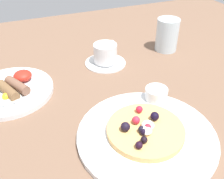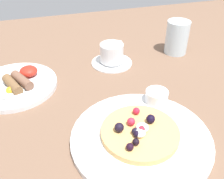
{
  "view_description": "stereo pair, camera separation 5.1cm",
  "coord_description": "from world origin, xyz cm",
  "px_view_note": "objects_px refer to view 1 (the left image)",
  "views": [
    {
      "loc": [
        -14.23,
        -46.03,
        39.69
      ],
      "look_at": [
        4.99,
        0.65,
        4.0
      ],
      "focal_mm": 40.82,
      "sensor_mm": 36.0,
      "label": 1
    },
    {
      "loc": [
        -9.45,
        -47.72,
        39.69
      ],
      "look_at": [
        4.99,
        0.65,
        4.0
      ],
      "focal_mm": 40.82,
      "sensor_mm": 36.0,
      "label": 2
    }
  ],
  "objects_px": {
    "breakfast_plate": "(10,91)",
    "coffee_cup": "(105,52)",
    "syrup_ramekin": "(156,94)",
    "coffee_saucer": "(105,62)",
    "pancake_plate": "(146,135)",
    "water_glass": "(167,35)"
  },
  "relations": [
    {
      "from": "pancake_plate",
      "to": "coffee_saucer",
      "type": "distance_m",
      "value": 0.33
    },
    {
      "from": "breakfast_plate",
      "to": "water_glass",
      "type": "xyz_separation_m",
      "value": [
        0.52,
        0.07,
        0.05
      ]
    },
    {
      "from": "syrup_ramekin",
      "to": "water_glass",
      "type": "bearing_deg",
      "value": 53.31
    },
    {
      "from": "breakfast_plate",
      "to": "water_glass",
      "type": "distance_m",
      "value": 0.53
    },
    {
      "from": "coffee_cup",
      "to": "water_glass",
      "type": "distance_m",
      "value": 0.23
    },
    {
      "from": "syrup_ramekin",
      "to": "coffee_saucer",
      "type": "height_order",
      "value": "syrup_ramekin"
    },
    {
      "from": "syrup_ramekin",
      "to": "breakfast_plate",
      "type": "xyz_separation_m",
      "value": [
        -0.34,
        0.18,
        -0.02
      ]
    },
    {
      "from": "pancake_plate",
      "to": "syrup_ramekin",
      "type": "relative_size",
      "value": 5.35
    },
    {
      "from": "pancake_plate",
      "to": "syrup_ramekin",
      "type": "distance_m",
      "value": 0.13
    },
    {
      "from": "pancake_plate",
      "to": "water_glass",
      "type": "bearing_deg",
      "value": 52.67
    },
    {
      "from": "pancake_plate",
      "to": "breakfast_plate",
      "type": "bearing_deg",
      "value": 132.56
    },
    {
      "from": "syrup_ramekin",
      "to": "coffee_saucer",
      "type": "relative_size",
      "value": 0.43
    },
    {
      "from": "coffee_saucer",
      "to": "syrup_ramekin",
      "type": "bearing_deg",
      "value": -79.19
    },
    {
      "from": "coffee_saucer",
      "to": "water_glass",
      "type": "relative_size",
      "value": 1.18
    },
    {
      "from": "breakfast_plate",
      "to": "coffee_saucer",
      "type": "distance_m",
      "value": 0.3
    },
    {
      "from": "coffee_cup",
      "to": "water_glass",
      "type": "height_order",
      "value": "water_glass"
    },
    {
      "from": "breakfast_plate",
      "to": "coffee_cup",
      "type": "xyz_separation_m",
      "value": [
        0.29,
        0.05,
        0.03
      ]
    },
    {
      "from": "pancake_plate",
      "to": "water_glass",
      "type": "relative_size",
      "value": 2.72
    },
    {
      "from": "pancake_plate",
      "to": "coffee_saucer",
      "type": "relative_size",
      "value": 2.31
    },
    {
      "from": "syrup_ramekin",
      "to": "breakfast_plate",
      "type": "bearing_deg",
      "value": 151.7
    },
    {
      "from": "breakfast_plate",
      "to": "syrup_ramekin",
      "type": "bearing_deg",
      "value": -28.3
    },
    {
      "from": "coffee_cup",
      "to": "breakfast_plate",
      "type": "bearing_deg",
      "value": -169.62
    }
  ]
}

